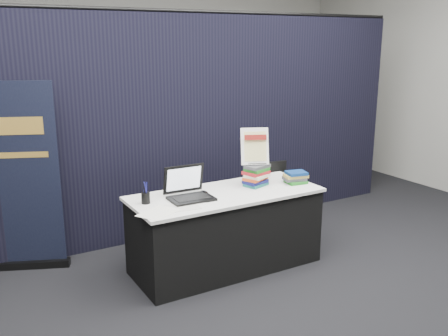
% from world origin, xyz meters
% --- Properties ---
extents(floor, '(8.00, 8.00, 0.00)m').
position_xyz_m(floor, '(0.00, 0.00, 0.00)').
color(floor, black).
rests_on(floor, ground).
extents(wall_back, '(8.00, 0.02, 3.50)m').
position_xyz_m(wall_back, '(0.00, 4.00, 1.75)').
color(wall_back, '#A2A199').
rests_on(wall_back, floor).
extents(drape_partition, '(6.00, 0.08, 2.40)m').
position_xyz_m(drape_partition, '(0.00, 1.60, 1.20)').
color(drape_partition, black).
rests_on(drape_partition, floor).
extents(display_table, '(1.80, 0.75, 0.75)m').
position_xyz_m(display_table, '(0.00, 0.55, 0.38)').
color(display_table, black).
rests_on(display_table, floor).
extents(laptop, '(0.39, 0.32, 0.29)m').
position_xyz_m(laptop, '(-0.38, 0.57, 0.82)').
color(laptop, black).
rests_on(laptop, display_table).
extents(mouse, '(0.07, 0.11, 0.03)m').
position_xyz_m(mouse, '(-0.20, 0.60, 0.77)').
color(mouse, black).
rests_on(mouse, display_table).
extents(brochure_left, '(0.40, 0.36, 0.00)m').
position_xyz_m(brochure_left, '(-0.77, 0.35, 0.75)').
color(brochure_left, white).
rests_on(brochure_left, display_table).
extents(brochure_mid, '(0.33, 0.26, 0.00)m').
position_xyz_m(brochure_mid, '(-0.54, 0.38, 0.75)').
color(brochure_mid, silver).
rests_on(brochure_mid, display_table).
extents(brochure_right, '(0.30, 0.24, 0.00)m').
position_xyz_m(brochure_right, '(-0.43, 0.47, 0.75)').
color(brochure_right, white).
rests_on(brochure_right, display_table).
extents(pen_cup, '(0.10, 0.10, 0.10)m').
position_xyz_m(pen_cup, '(-0.76, 0.63, 0.80)').
color(pen_cup, black).
rests_on(pen_cup, display_table).
extents(book_stack_tall, '(0.26, 0.23, 0.21)m').
position_xyz_m(book_stack_tall, '(0.37, 0.60, 0.85)').
color(book_stack_tall, '#1C6B63').
rests_on(book_stack_tall, display_table).
extents(book_stack_short, '(0.23, 0.19, 0.12)m').
position_xyz_m(book_stack_short, '(0.76, 0.47, 0.81)').
color(book_stack_short, '#1E721F').
rests_on(book_stack_short, display_table).
extents(info_sign, '(0.29, 0.20, 0.37)m').
position_xyz_m(info_sign, '(0.37, 0.63, 1.13)').
color(info_sign, black).
rests_on(info_sign, book_stack_tall).
extents(pullup_banner, '(0.74, 0.39, 1.78)m').
position_xyz_m(pullup_banner, '(-1.65, 1.50, 0.79)').
color(pullup_banner, black).
rests_on(pullup_banner, floor).
extents(stacking_chair, '(0.46, 0.47, 0.86)m').
position_xyz_m(stacking_chair, '(0.80, 0.82, 0.48)').
color(stacking_chair, black).
rests_on(stacking_chair, floor).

